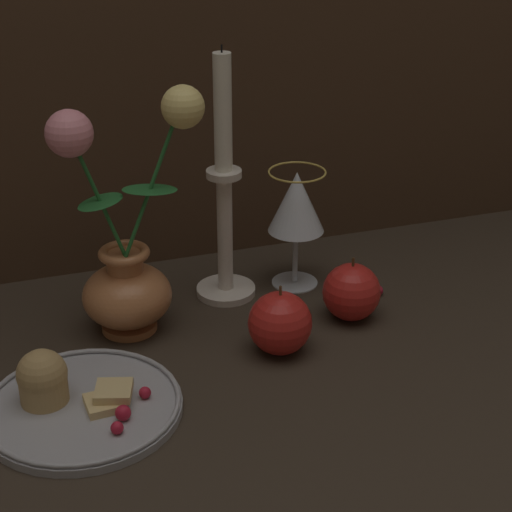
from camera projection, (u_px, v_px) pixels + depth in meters
ground_plane at (229, 339)px, 1.13m from camera, size 2.40×2.40×0.00m
vase at (126, 259)px, 1.10m from camera, size 0.19×0.12×0.33m
plate_with_pastries at (74, 399)px, 0.98m from camera, size 0.23×0.23×0.08m
wine_glass at (296, 206)px, 1.21m from camera, size 0.08×0.08×0.18m
candlestick at (224, 204)px, 1.17m from camera, size 0.08×0.08×0.36m
apple_beside_vase at (280, 323)px, 1.08m from camera, size 0.08×0.08×0.09m
apple_near_glass at (352, 293)px, 1.15m from camera, size 0.08×0.08×0.09m
berry_near_plate at (269, 309)px, 1.18m from camera, size 0.02×0.02×0.02m
berry_front_center at (378, 291)px, 1.23m from camera, size 0.02×0.02×0.02m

